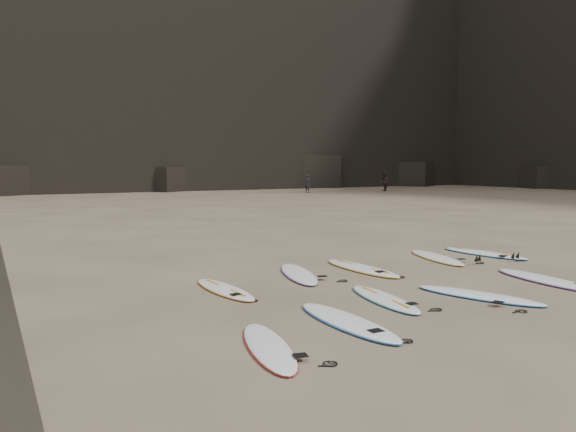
% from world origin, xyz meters
% --- Properties ---
extents(ground, '(240.00, 240.00, 0.00)m').
position_xyz_m(ground, '(0.00, 0.00, 0.00)').
color(ground, '#897559').
rests_on(ground, ground).
extents(headland, '(170.00, 101.00, 63.47)m').
position_xyz_m(headland, '(23.84, 48.78, 21.02)').
color(headland, black).
rests_on(headland, ground).
extents(surfboard_0, '(1.10, 2.39, 0.08)m').
position_xyz_m(surfboard_0, '(-3.98, -1.25, 0.04)').
color(surfboard_0, white).
rests_on(surfboard_0, ground).
extents(surfboard_1, '(0.66, 2.69, 0.10)m').
position_xyz_m(surfboard_1, '(-2.28, -0.74, 0.05)').
color(surfboard_1, white).
rests_on(surfboard_1, ground).
extents(surfboard_2, '(0.96, 2.48, 0.09)m').
position_xyz_m(surfboard_2, '(-0.77, 0.22, 0.04)').
color(surfboard_2, white).
rests_on(surfboard_2, ground).
extents(surfboard_3, '(1.47, 2.62, 0.09)m').
position_xyz_m(surfboard_3, '(1.03, -0.46, 0.05)').
color(surfboard_3, white).
rests_on(surfboard_3, ground).
extents(surfboard_4, '(0.95, 2.84, 0.10)m').
position_xyz_m(surfboard_4, '(3.48, -0.13, 0.05)').
color(surfboard_4, white).
rests_on(surfboard_4, ground).
extents(surfboard_5, '(0.72, 2.43, 0.09)m').
position_xyz_m(surfboard_5, '(-3.14, 2.43, 0.04)').
color(surfboard_5, white).
rests_on(surfboard_5, ground).
extents(surfboard_6, '(1.36, 2.70, 0.09)m').
position_xyz_m(surfboard_6, '(-1.00, 3.12, 0.05)').
color(surfboard_6, white).
rests_on(surfboard_6, ground).
extents(surfboard_7, '(0.72, 2.77, 0.10)m').
position_xyz_m(surfboard_7, '(0.72, 2.99, 0.05)').
color(surfboard_7, white).
rests_on(surfboard_7, ground).
extents(surfboard_8, '(1.30, 2.74, 0.10)m').
position_xyz_m(surfboard_8, '(3.49, 3.31, 0.05)').
color(surfboard_8, white).
rests_on(surfboard_8, ground).
extents(surfboard_9, '(1.04, 2.77, 0.10)m').
position_xyz_m(surfboard_9, '(5.20, 3.18, 0.05)').
color(surfboard_9, white).
rests_on(surfboard_9, ground).
extents(person_a, '(0.59, 0.71, 1.67)m').
position_xyz_m(person_a, '(18.73, 36.10, 0.83)').
color(person_a, black).
rests_on(person_a, ground).
extents(person_b, '(0.98, 1.08, 1.81)m').
position_xyz_m(person_b, '(26.69, 35.01, 0.90)').
color(person_b, black).
rests_on(person_b, ground).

